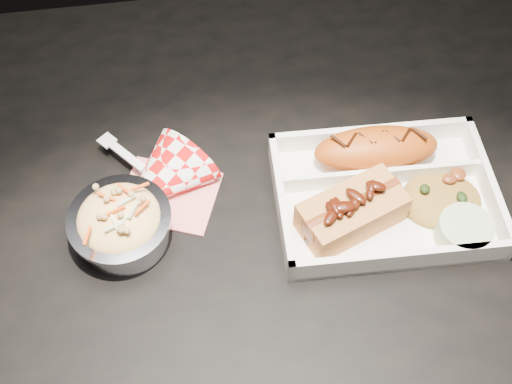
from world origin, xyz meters
TOP-DOWN VIEW (x-y plane):
  - dining_table at (0.00, 0.00)m, footprint 1.20×0.80m
  - food_tray at (0.15, -0.00)m, footprint 0.26×0.19m
  - fried_pastry at (0.15, 0.05)m, footprint 0.15×0.07m
  - hotdog at (0.11, -0.03)m, footprint 0.13×0.10m
  - fried_rice_mound at (0.22, -0.02)m, footprint 0.10×0.08m
  - cupcake_liner at (0.22, -0.07)m, footprint 0.06×0.06m
  - foil_coleslaw_cup at (-0.15, -0.01)m, footprint 0.11×0.11m
  - napkin_fork at (-0.11, 0.05)m, footprint 0.15×0.16m

SIDE VIEW (x-z plane):
  - dining_table at x=0.00m, z-range 0.28..1.03m
  - food_tray at x=0.15m, z-range 0.74..0.78m
  - napkin_fork at x=-0.11m, z-range 0.72..0.82m
  - cupcake_liner at x=0.22m, z-range 0.76..0.79m
  - fried_rice_mound at x=0.22m, z-range 0.76..0.79m
  - fried_pastry at x=0.15m, z-range 0.76..0.81m
  - foil_coleslaw_cup at x=-0.15m, z-range 0.75..0.82m
  - hotdog at x=0.11m, z-range 0.75..0.81m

